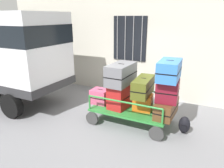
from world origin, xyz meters
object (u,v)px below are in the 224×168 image
suitcase_midright_bottom (166,108)px  suitcase_midright_top (169,70)px  luggage_cart (131,111)px  suitcase_center_bottom (143,102)px  suitcase_center_middle (143,87)px  suitcase_left_bottom (100,96)px  suitcase_midright_middle (168,90)px  suitcase_midleft_middle (121,74)px  suitcase_midleft_bottom (120,96)px  backpack (184,125)px

suitcase_midright_bottom → suitcase_midright_top: 0.96m
luggage_cart → suitcase_midright_top: 1.53m
suitcase_center_bottom → suitcase_center_middle: size_ratio=0.51×
suitcase_left_bottom → luggage_cart: bearing=1.9°
suitcase_midright_top → suitcase_midright_middle: bearing=-90.0°
suitcase_midleft_middle → suitcase_midright_middle: size_ratio=1.73×
luggage_cart → suitcase_midright_bottom: suitcase_midright_bottom is taller
suitcase_center_bottom → suitcase_center_middle: suitcase_center_middle is taller
suitcase_midright_middle → suitcase_midleft_bottom: bearing=-179.5°
luggage_cart → backpack: backpack is taller
luggage_cart → suitcase_center_bottom: suitcase_center_bottom is taller
suitcase_midright_middle → luggage_cart: bearing=178.9°
suitcase_left_bottom → backpack: 2.33m
suitcase_midleft_middle → backpack: suitcase_midleft_middle is taller
suitcase_midright_middle → suitcase_center_bottom: bearing=174.7°
suitcase_midright_bottom → suitcase_midright_top: bearing=-90.0°
luggage_cart → suitcase_midleft_middle: (-0.31, 0.01, 0.97)m
luggage_cart → suitcase_midright_middle: bearing=-1.1°
suitcase_midleft_middle → suitcase_midright_middle: (1.23, -0.03, -0.25)m
suitcase_left_bottom → suitcase_center_bottom: 1.23m
suitcase_center_bottom → suitcase_midright_bottom: 0.61m
suitcase_center_bottom → backpack: size_ratio=1.17×
suitcase_left_bottom → suitcase_midleft_middle: 0.94m
luggage_cart → suitcase_midright_bottom: (0.92, 0.01, 0.26)m
suitcase_center_bottom → suitcase_midright_bottom: (0.61, -0.03, -0.02)m
suitcase_midleft_bottom → suitcase_midright_top: size_ratio=0.81×
luggage_cart → suitcase_center_middle: 0.78m
luggage_cart → suitcase_midleft_middle: bearing=177.3°
suitcase_center_middle → suitcase_midright_top: size_ratio=1.08×
suitcase_left_bottom → suitcase_center_middle: size_ratio=0.49×
suitcase_midleft_middle → suitcase_midright_middle: suitcase_midleft_middle is taller
suitcase_midleft_middle → suitcase_center_bottom: suitcase_midleft_middle is taller
suitcase_midright_bottom → suitcase_midright_middle: suitcase_midright_middle is taller
suitcase_left_bottom → backpack: (2.30, 0.08, -0.38)m
luggage_cart → suitcase_midright_top: suitcase_midright_top is taller
suitcase_midleft_middle → suitcase_left_bottom: bearing=-175.8°
suitcase_left_bottom → suitcase_midright_bottom: size_ratio=0.52×
suitcase_center_middle → suitcase_midright_top: suitcase_midright_top is taller
suitcase_midleft_middle → suitcase_midright_middle: 1.25m
suitcase_midleft_middle → backpack: 2.00m
suitcase_left_bottom → suitcase_midleft_bottom: (0.61, 0.00, 0.12)m
luggage_cart → suitcase_center_middle: (0.31, 0.01, 0.72)m
suitcase_midleft_middle → backpack: size_ratio=2.29×
suitcase_midright_middle → suitcase_midright_top: suitcase_midright_top is taller
luggage_cart → suitcase_midleft_bottom: suitcase_midleft_bottom is taller
backpack → suitcase_midleft_middle: bearing=-178.8°
suitcase_midleft_bottom → suitcase_center_middle: suitcase_center_middle is taller
suitcase_midleft_middle → suitcase_center_middle: 0.66m
suitcase_center_middle → backpack: 1.36m
luggage_cart → suitcase_midleft_middle: suitcase_midleft_middle is taller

